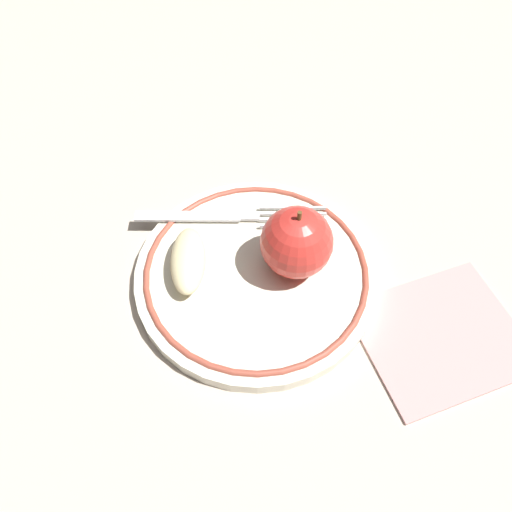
{
  "coord_description": "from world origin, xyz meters",
  "views": [
    {
      "loc": [
        0.25,
        -0.04,
        0.4
      ],
      "look_at": [
        -0.01,
        0.01,
        0.04
      ],
      "focal_mm": 35.0,
      "sensor_mm": 36.0,
      "label": 1
    }
  ],
  "objects_px": {
    "plate": "(256,273)",
    "apple_red_whole": "(297,242)",
    "napkin_folded": "(442,335)",
    "apple_slice_front": "(188,260)",
    "fork": "(225,217)"
  },
  "relations": [
    {
      "from": "plate",
      "to": "napkin_folded",
      "type": "height_order",
      "value": "plate"
    },
    {
      "from": "plate",
      "to": "apple_slice_front",
      "type": "xyz_separation_m",
      "value": [
        -0.01,
        -0.06,
        0.02
      ]
    },
    {
      "from": "apple_red_whole",
      "to": "apple_slice_front",
      "type": "height_order",
      "value": "apple_red_whole"
    },
    {
      "from": "plate",
      "to": "apple_red_whole",
      "type": "relative_size",
      "value": 3.09
    },
    {
      "from": "fork",
      "to": "apple_slice_front",
      "type": "bearing_deg",
      "value": -116.89
    },
    {
      "from": "apple_slice_front",
      "to": "napkin_folded",
      "type": "distance_m",
      "value": 0.24
    },
    {
      "from": "apple_slice_front",
      "to": "apple_red_whole",
      "type": "bearing_deg",
      "value": -89.73
    },
    {
      "from": "apple_slice_front",
      "to": "fork",
      "type": "distance_m",
      "value": 0.07
    },
    {
      "from": "apple_red_whole",
      "to": "napkin_folded",
      "type": "distance_m",
      "value": 0.15
    },
    {
      "from": "plate",
      "to": "apple_red_whole",
      "type": "height_order",
      "value": "apple_red_whole"
    },
    {
      "from": "napkin_folded",
      "to": "apple_slice_front",
      "type": "bearing_deg",
      "value": -117.28
    },
    {
      "from": "apple_slice_front",
      "to": "fork",
      "type": "height_order",
      "value": "apple_slice_front"
    },
    {
      "from": "fork",
      "to": "napkin_folded",
      "type": "height_order",
      "value": "fork"
    },
    {
      "from": "plate",
      "to": "apple_slice_front",
      "type": "height_order",
      "value": "apple_slice_front"
    },
    {
      "from": "plate",
      "to": "apple_red_whole",
      "type": "bearing_deg",
      "value": 87.35
    }
  ]
}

